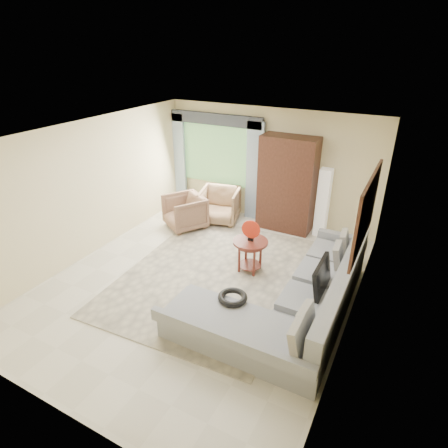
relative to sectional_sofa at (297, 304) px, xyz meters
The scene contains 17 objects.
ground 1.81m from the sectional_sofa, behind, with size 6.00×6.00×0.00m, color silver.
area_rug 1.79m from the sectional_sofa, 165.05° to the left, with size 3.00×4.00×0.02m, color #BDB095.
sectional_sofa is the anchor object (origin of this frame).
tv_screen 0.56m from the sectional_sofa, 40.64° to the left, with size 0.06×0.74×0.48m, color black.
garden_hose 1.03m from the sectional_sofa, 141.58° to the right, with size 0.43×0.43×0.09m, color black.
coffee_table 1.49m from the sectional_sofa, 143.09° to the left, with size 0.64×0.64×0.64m.
red_disc 1.60m from the sectional_sofa, 143.09° to the left, with size 0.34×0.34×0.03m, color red.
armchair_left 3.74m from the sectional_sofa, 150.18° to the left, with size 0.81×0.84×0.76m, color #916E4F.
armchair_right 3.70m from the sectional_sofa, 137.01° to the left, with size 0.86×0.88×0.80m, color #967651.
potted_plant 4.81m from the sectional_sofa, 141.76° to the left, with size 0.44×0.38×0.49m, color #999999.
armoire 3.24m from the sectional_sofa, 113.06° to the left, with size 1.20×0.55×2.10m, color black.
floor_lamp 3.03m from the sectional_sofa, 98.33° to the left, with size 0.24×0.24×1.50m, color silver.
window 4.58m from the sectional_sofa, 134.87° to the left, with size 1.80×0.04×1.40m, color #669E59.
curtain_left 5.25m from the sectional_sofa, 143.84° to the left, with size 0.40×0.08×2.30m, color #9EB7CC.
curtain_right 3.80m from the sectional_sofa, 124.27° to the left, with size 0.40×0.08×2.30m, color #9EB7CC.
valance 4.81m from the sectional_sofa, 135.52° to the left, with size 2.40×0.12×0.26m, color #1E232D.
wall_mirror 1.70m from the sectional_sofa, 37.80° to the left, with size 0.05×1.70×1.05m.
Camera 1 is at (2.93, -4.71, 3.87)m, focal length 30.00 mm.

